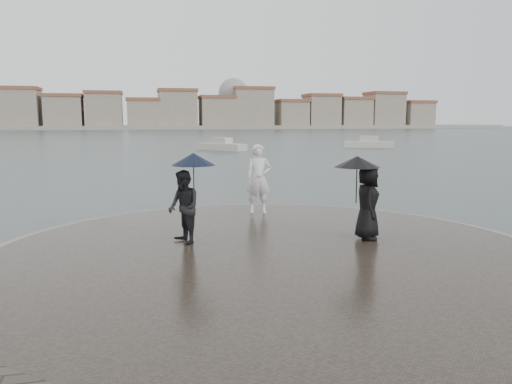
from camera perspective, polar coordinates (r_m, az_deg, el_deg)
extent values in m
plane|color=#2B3835|center=(7.73, 8.70, -15.82)|extent=(400.00, 400.00, 0.00)
cylinder|color=gray|center=(10.80, 1.63, -7.76)|extent=(12.50, 12.50, 0.32)
cylinder|color=#2D261E|center=(10.79, 1.63, -7.66)|extent=(11.90, 11.90, 0.36)
imported|color=silver|center=(14.88, 0.31, 1.52)|extent=(0.83, 0.62, 2.06)
imported|color=black|center=(11.33, -8.27, -1.71)|extent=(0.86, 0.97, 1.66)
cylinder|color=black|center=(11.38, -7.12, 0.99)|extent=(0.02, 0.02, 0.90)
cone|color=black|center=(11.32, -7.17, 3.75)|extent=(1.02, 1.02, 0.28)
imported|color=black|center=(11.89, 12.65, -1.16)|extent=(0.83, 1.00, 1.75)
cylinder|color=black|center=(11.81, 11.41, 0.90)|extent=(0.02, 0.02, 0.90)
cone|color=black|center=(11.75, 11.49, 3.42)|extent=(1.08, 1.08, 0.26)
cube|color=gray|center=(169.55, -12.73, 7.22)|extent=(260.00, 20.00, 1.20)
cube|color=gray|center=(170.03, -25.47, 8.45)|extent=(12.00, 10.00, 12.00)
cube|color=brown|center=(170.26, -25.61, 10.63)|extent=(12.60, 10.60, 1.00)
cube|color=gray|center=(167.87, -21.07, 8.37)|extent=(11.00, 10.00, 10.00)
cube|color=brown|center=(168.03, -21.16, 10.24)|extent=(11.60, 10.60, 1.00)
cube|color=gray|center=(166.79, -16.94, 8.73)|extent=(11.00, 10.00, 11.00)
cube|color=brown|center=(166.98, -17.03, 10.79)|extent=(11.60, 10.60, 1.00)
cube|color=gray|center=(166.54, -12.76, 8.54)|extent=(10.00, 10.00, 9.00)
cube|color=brown|center=(166.65, -12.81, 10.26)|extent=(10.60, 10.60, 1.00)
cube|color=gray|center=(167.10, -8.95, 9.16)|extent=(12.00, 10.00, 12.00)
cube|color=brown|center=(167.34, -9.00, 11.38)|extent=(12.60, 10.60, 1.00)
cube|color=gray|center=(168.65, -4.49, 8.88)|extent=(11.00, 10.00, 10.00)
cube|color=brown|center=(168.80, -4.51, 10.75)|extent=(11.60, 10.60, 1.00)
cube|color=gray|center=(170.99, -0.46, 9.40)|extent=(13.00, 10.00, 13.00)
cube|color=brown|center=(171.27, -0.47, 11.74)|extent=(13.60, 10.60, 1.00)
cube|color=gray|center=(174.67, 4.07, 8.70)|extent=(10.00, 10.00, 9.00)
cube|color=brown|center=(174.78, 4.08, 10.34)|extent=(10.60, 10.60, 1.00)
cube|color=gray|center=(178.30, 7.48, 8.96)|extent=(11.00, 10.00, 11.00)
cube|color=brown|center=(178.48, 7.52, 10.89)|extent=(11.60, 10.60, 1.00)
cube|color=gray|center=(182.93, 11.03, 8.71)|extent=(11.00, 10.00, 10.00)
cube|color=brown|center=(183.07, 11.08, 10.43)|extent=(11.60, 10.60, 1.00)
cube|color=gray|center=(188.23, 14.41, 8.89)|extent=(12.00, 10.00, 12.00)
cube|color=brown|center=(188.44, 14.48, 10.87)|extent=(12.60, 10.60, 1.00)
cube|color=gray|center=(194.61, 17.81, 8.29)|extent=(10.00, 10.00, 9.00)
cube|color=brown|center=(194.71, 17.88, 9.76)|extent=(10.60, 10.60, 1.00)
sphere|color=gray|center=(171.89, -2.61, 11.22)|extent=(10.00, 10.00, 10.00)
cube|color=beige|center=(58.38, 12.77, 5.23)|extent=(5.58, 4.09, 0.90)
cube|color=beige|center=(58.35, 12.79, 5.82)|extent=(2.33, 2.03, 0.90)
cube|color=beige|center=(51.89, -3.96, 5.06)|extent=(4.75, 5.25, 0.90)
cube|color=beige|center=(51.86, -3.96, 5.72)|extent=(2.20, 2.31, 0.90)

